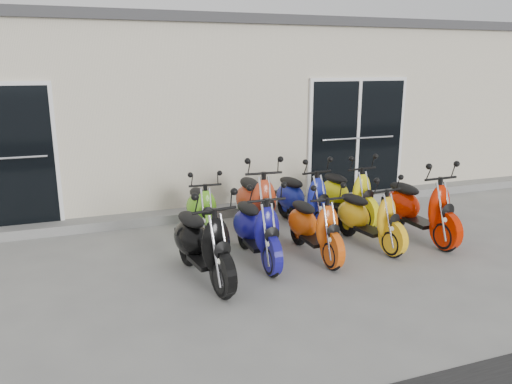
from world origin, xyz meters
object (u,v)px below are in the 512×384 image
scooter_back_red (256,193)px  scooter_front_red (420,198)px  scooter_front_orange_b (369,209)px  scooter_back_yellow (347,186)px  scooter_front_black (202,233)px  scooter_front_blue (256,220)px  scooter_back_blue (303,191)px  scooter_front_orange_a (314,218)px  scooter_back_green (201,202)px

scooter_back_red → scooter_front_red: bearing=-22.3°
scooter_front_orange_b → scooter_back_yellow: scooter_back_yellow is taller
scooter_back_red → scooter_back_yellow: size_ratio=1.07×
scooter_front_orange_b → scooter_back_red: 1.70m
scooter_back_yellow → scooter_front_black: bearing=-157.4°
scooter_front_blue → scooter_back_red: (0.39, 1.08, 0.06)m
scooter_back_yellow → scooter_front_red: bearing=-68.8°
scooter_front_blue → scooter_front_red: size_ratio=0.93×
scooter_front_orange_b → scooter_back_red: scooter_back_red is taller
scooter_front_black → scooter_front_blue: size_ratio=1.05×
scooter_front_red → scooter_back_red: (-2.19, 1.07, 0.01)m
scooter_front_red → scooter_back_blue: 1.78m
scooter_front_blue → scooter_back_red: 1.15m
scooter_front_orange_a → scooter_back_red: bearing=107.7°
scooter_front_black → scooter_front_orange_a: bearing=0.3°
scooter_front_blue → scooter_front_red: bearing=0.1°
scooter_front_orange_a → scooter_front_orange_b: bearing=4.8°
scooter_front_orange_b → scooter_back_blue: 1.24m
scooter_front_orange_b → scooter_front_red: size_ratio=0.89×
scooter_front_orange_a → scooter_front_orange_b: size_ratio=1.00×
scooter_front_orange_a → scooter_back_red: size_ratio=0.86×
scooter_front_orange_a → scooter_back_green: bearing=132.2°
scooter_front_blue → scooter_back_green: bearing=109.9°
scooter_front_red → scooter_front_orange_b: bearing=178.3°
scooter_front_blue → scooter_front_orange_a: scooter_front_blue is taller
scooter_front_red → scooter_back_red: size_ratio=0.98×
scooter_back_yellow → scooter_back_blue: bearing=175.0°
scooter_front_red → scooter_back_blue: scooter_front_red is taller
scooter_front_black → scooter_front_orange_a: size_ratio=1.11×
scooter_front_black → scooter_front_blue: bearing=14.3°
scooter_front_orange_a → scooter_back_blue: (0.41, 1.23, 0.04)m
scooter_front_orange_b → scooter_back_green: scooter_front_orange_b is taller
scooter_front_red → scooter_back_blue: bearing=138.5°
scooter_back_red → scooter_back_yellow: 1.63m
scooter_front_orange_a → scooter_back_yellow: 1.74m
scooter_front_orange_a → scooter_back_blue: 1.30m
scooter_back_green → scooter_front_black: bearing=-100.2°
scooter_back_green → scooter_back_yellow: (2.45, -0.07, 0.05)m
scooter_front_blue → scooter_back_blue: bearing=43.3°
scooter_back_yellow → scooter_front_blue: bearing=-155.6°
scooter_front_black → scooter_back_red: scooter_back_red is taller
scooter_front_orange_b → scooter_front_black: bearing=179.7°
scooter_front_orange_b → scooter_front_red: scooter_front_red is taller
scooter_back_blue → scooter_front_blue: bearing=-145.2°
scooter_front_red → scooter_front_black: bearing=-176.1°
scooter_back_green → scooter_back_blue: size_ratio=0.92×
scooter_back_blue → scooter_back_red: bearing=175.4°
scooter_front_orange_b → scooter_back_yellow: 1.18m
scooter_back_red → scooter_back_yellow: (1.63, 0.06, -0.04)m
scooter_back_green → scooter_back_blue: (1.64, -0.07, 0.05)m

